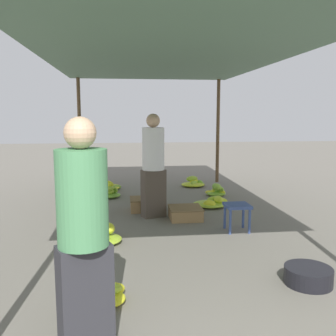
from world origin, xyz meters
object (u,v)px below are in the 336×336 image
at_px(banana_pile_right_1, 194,183).
at_px(banana_pile_right_2, 212,203).
at_px(vendor_foreground, 83,233).
at_px(banana_pile_left_2, 108,192).
at_px(banana_pile_left_1, 98,238).
at_px(crate_near, 185,213).
at_px(banana_pile_left_0, 104,297).
at_px(banana_pile_right_0, 217,191).
at_px(crate_mid, 143,204).
at_px(shopper_walking_mid, 153,164).
at_px(stool, 237,209).
at_px(basin_black, 308,276).
at_px(banana_pile_left_3, 106,186).

height_order(banana_pile_right_1, banana_pile_right_2, banana_pile_right_1).
height_order(vendor_foreground, banana_pile_left_2, vendor_foreground).
height_order(banana_pile_left_1, crate_near, banana_pile_left_1).
relative_size(vendor_foreground, banana_pile_left_1, 2.43).
xyz_separation_m(banana_pile_left_0, banana_pile_right_0, (2.04, 4.15, 0.04)).
relative_size(banana_pile_left_0, crate_mid, 1.11).
height_order(banana_pile_left_2, banana_pile_right_2, banana_pile_left_2).
xyz_separation_m(crate_mid, shopper_walking_mid, (0.14, -0.41, 0.74)).
bearing_deg(banana_pile_left_0, banana_pile_left_1, 95.72).
relative_size(stool, banana_pile_left_1, 0.58).
xyz_separation_m(banana_pile_left_0, banana_pile_right_2, (1.74, 3.28, 0.00)).
height_order(stool, basin_black, stool).
height_order(banana_pile_left_3, crate_mid, banana_pile_left_3).
bearing_deg(basin_black, banana_pile_left_2, 116.74).
distance_m(banana_pile_left_1, banana_pile_right_1, 4.10).
relative_size(banana_pile_left_1, banana_pile_left_2, 1.18).
xyz_separation_m(stool, banana_pile_right_0, (0.29, 2.29, -0.21)).
bearing_deg(stool, banana_pile_left_0, -133.22).
bearing_deg(basin_black, banana_pile_right_0, 88.48).
relative_size(vendor_foreground, banana_pile_left_3, 2.39).
relative_size(stool, crate_near, 0.76).
relative_size(banana_pile_left_0, banana_pile_left_2, 0.89).
xyz_separation_m(banana_pile_left_1, crate_near, (1.29, 1.01, 0.02)).
bearing_deg(banana_pile_left_0, crate_near, 66.06).
bearing_deg(banana_pile_right_2, banana_pile_left_2, 152.73).
xyz_separation_m(stool, banana_pile_left_1, (-1.90, -0.31, -0.23)).
xyz_separation_m(vendor_foreground, banana_pile_right_0, (2.13, 4.75, -0.73)).
bearing_deg(banana_pile_right_2, banana_pile_left_3, 137.66).
relative_size(banana_pile_left_0, banana_pile_left_3, 0.74).
relative_size(banana_pile_left_1, banana_pile_right_0, 1.31).
bearing_deg(crate_near, vendor_foreground, -111.22).
bearing_deg(banana_pile_right_0, basin_black, -91.52).
height_order(banana_pile_left_0, crate_near, crate_near).
distance_m(vendor_foreground, shopper_walking_mid, 3.42).
relative_size(banana_pile_right_0, banana_pile_right_2, 0.78).
height_order(banana_pile_left_2, shopper_walking_mid, shopper_walking_mid).
bearing_deg(stool, banana_pile_left_2, 128.17).
xyz_separation_m(banana_pile_left_0, banana_pile_right_1, (1.76, 5.17, 0.01)).
relative_size(banana_pile_left_2, shopper_walking_mid, 0.34).
height_order(banana_pile_right_1, crate_mid, banana_pile_right_1).
bearing_deg(banana_pile_left_1, banana_pile_left_2, 89.35).
height_order(basin_black, banana_pile_left_0, banana_pile_left_0).
distance_m(banana_pile_right_1, banana_pile_right_2, 1.89).
distance_m(banana_pile_right_1, crate_mid, 2.38).
bearing_deg(shopper_walking_mid, banana_pile_left_2, 117.31).
xyz_separation_m(banana_pile_right_2, crate_mid, (-1.23, -0.13, 0.04)).
distance_m(vendor_foreground, crate_mid, 3.87).
bearing_deg(shopper_walking_mid, banana_pile_right_1, 65.35).
xyz_separation_m(banana_pile_left_1, banana_pile_left_3, (-0.04, 3.49, -0.01)).
height_order(vendor_foreground, banana_pile_right_0, vendor_foreground).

